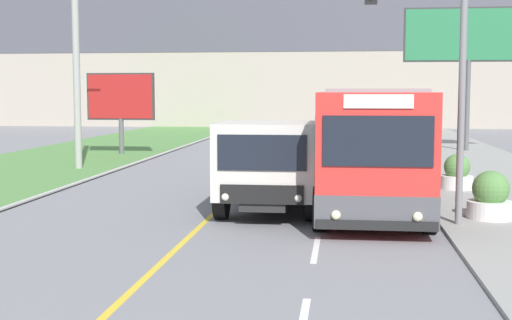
{
  "coord_description": "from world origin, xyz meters",
  "views": [
    {
      "loc": [
        3.26,
        -1.49,
        3.11
      ],
      "look_at": [
        1.1,
        16.12,
        1.4
      ],
      "focal_mm": 50.0,
      "sensor_mm": 36.0,
      "label": 1
    }
  ],
  "objects_px": {
    "dump_truck": "(271,166)",
    "planter_round_second": "(457,174)",
    "planter_round_near": "(490,198)",
    "utility_pole_far": "(76,39)",
    "city_bus": "(368,145)",
    "car_distant": "(361,140)",
    "billboard_small": "(121,99)",
    "billboard_large": "(469,39)",
    "traffic_light_mast": "(435,53)"
  },
  "relations": [
    {
      "from": "planter_round_near",
      "to": "billboard_large",
      "type": "bearing_deg",
      "value": 82.13
    },
    {
      "from": "billboard_large",
      "to": "utility_pole_far",
      "type": "bearing_deg",
      "value": -148.87
    },
    {
      "from": "traffic_light_mast",
      "to": "city_bus",
      "type": "bearing_deg",
      "value": 109.45
    },
    {
      "from": "billboard_small",
      "to": "car_distant",
      "type": "bearing_deg",
      "value": 7.09
    },
    {
      "from": "city_bus",
      "to": "utility_pole_far",
      "type": "height_order",
      "value": "utility_pole_far"
    },
    {
      "from": "car_distant",
      "to": "billboard_small",
      "type": "distance_m",
      "value": 12.05
    },
    {
      "from": "traffic_light_mast",
      "to": "planter_round_second",
      "type": "bearing_deg",
      "value": 76.08
    },
    {
      "from": "city_bus",
      "to": "traffic_light_mast",
      "type": "relative_size",
      "value": 1.85
    },
    {
      "from": "car_distant",
      "to": "planter_round_near",
      "type": "relative_size",
      "value": 3.73
    },
    {
      "from": "billboard_small",
      "to": "planter_round_second",
      "type": "bearing_deg",
      "value": -38.47
    },
    {
      "from": "city_bus",
      "to": "car_distant",
      "type": "bearing_deg",
      "value": 89.32
    },
    {
      "from": "traffic_light_mast",
      "to": "planter_round_second",
      "type": "height_order",
      "value": "traffic_light_mast"
    },
    {
      "from": "city_bus",
      "to": "dump_truck",
      "type": "relative_size",
      "value": 1.76
    },
    {
      "from": "traffic_light_mast",
      "to": "planter_round_near",
      "type": "xyz_separation_m",
      "value": [
        1.48,
        0.82,
        -3.4
      ]
    },
    {
      "from": "city_bus",
      "to": "planter_round_second",
      "type": "distance_m",
      "value": 3.8
    },
    {
      "from": "car_distant",
      "to": "billboard_small",
      "type": "bearing_deg",
      "value": -172.91
    },
    {
      "from": "car_distant",
      "to": "billboard_large",
      "type": "relative_size",
      "value": 0.58
    },
    {
      "from": "dump_truck",
      "to": "planter_round_second",
      "type": "bearing_deg",
      "value": 40.23
    },
    {
      "from": "utility_pole_far",
      "to": "car_distant",
      "type": "bearing_deg",
      "value": 35.54
    },
    {
      "from": "planter_round_near",
      "to": "car_distant",
      "type": "bearing_deg",
      "value": 98.24
    },
    {
      "from": "car_distant",
      "to": "planter_round_second",
      "type": "relative_size",
      "value": 3.94
    },
    {
      "from": "city_bus",
      "to": "billboard_large",
      "type": "xyz_separation_m",
      "value": [
        5.6,
        17.25,
        4.14
      ]
    },
    {
      "from": "billboard_small",
      "to": "planter_round_second",
      "type": "xyz_separation_m",
      "value": [
        14.44,
        -11.47,
        -2.19
      ]
    },
    {
      "from": "car_distant",
      "to": "billboard_small",
      "type": "relative_size",
      "value": 1.07
    },
    {
      "from": "car_distant",
      "to": "billboard_large",
      "type": "distance_m",
      "value": 7.69
    },
    {
      "from": "utility_pole_far",
      "to": "traffic_light_mast",
      "type": "height_order",
      "value": "utility_pole_far"
    },
    {
      "from": "car_distant",
      "to": "billboard_small",
      "type": "height_order",
      "value": "billboard_small"
    },
    {
      "from": "utility_pole_far",
      "to": "planter_round_second",
      "type": "height_order",
      "value": "utility_pole_far"
    },
    {
      "from": "planter_round_near",
      "to": "utility_pole_far",
      "type": "bearing_deg",
      "value": 144.55
    },
    {
      "from": "billboard_large",
      "to": "planter_round_second",
      "type": "bearing_deg",
      "value": -100.5
    },
    {
      "from": "city_bus",
      "to": "billboard_small",
      "type": "xyz_separation_m",
      "value": [
        -11.61,
        13.77,
        1.14
      ]
    },
    {
      "from": "city_bus",
      "to": "planter_round_near",
      "type": "bearing_deg",
      "value": -46.3
    },
    {
      "from": "dump_truck",
      "to": "traffic_light_mast",
      "type": "distance_m",
      "value": 4.99
    },
    {
      "from": "city_bus",
      "to": "dump_truck",
      "type": "height_order",
      "value": "city_bus"
    },
    {
      "from": "utility_pole_far",
      "to": "billboard_small",
      "type": "relative_size",
      "value": 2.56
    },
    {
      "from": "traffic_light_mast",
      "to": "billboard_small",
      "type": "relative_size",
      "value": 1.56
    },
    {
      "from": "city_bus",
      "to": "car_distant",
      "type": "relative_size",
      "value": 2.71
    },
    {
      "from": "billboard_large",
      "to": "traffic_light_mast",
      "type": "bearing_deg",
      "value": -101.49
    },
    {
      "from": "utility_pole_far",
      "to": "planter_round_near",
      "type": "xyz_separation_m",
      "value": [
        14.07,
        -10.02,
        -4.61
      ]
    },
    {
      "from": "dump_truck",
      "to": "billboard_large",
      "type": "height_order",
      "value": "billboard_large"
    },
    {
      "from": "car_distant",
      "to": "planter_round_near",
      "type": "xyz_separation_m",
      "value": [
        2.63,
        -18.18,
        -0.11
      ]
    },
    {
      "from": "utility_pole_far",
      "to": "billboard_large",
      "type": "relative_size",
      "value": 1.4
    },
    {
      "from": "city_bus",
      "to": "billboard_large",
      "type": "distance_m",
      "value": 18.61
    },
    {
      "from": "dump_truck",
      "to": "utility_pole_far",
      "type": "distance_m",
      "value": 13.37
    },
    {
      "from": "utility_pole_far",
      "to": "dump_truck",
      "type": "bearing_deg",
      "value": -46.85
    },
    {
      "from": "traffic_light_mast",
      "to": "billboard_small",
      "type": "height_order",
      "value": "traffic_light_mast"
    },
    {
      "from": "utility_pole_far",
      "to": "planter_round_second",
      "type": "bearing_deg",
      "value": -18.71
    },
    {
      "from": "utility_pole_far",
      "to": "traffic_light_mast",
      "type": "bearing_deg",
      "value": -40.73
    },
    {
      "from": "city_bus",
      "to": "billboard_small",
      "type": "bearing_deg",
      "value": 130.12
    },
    {
      "from": "dump_truck",
      "to": "utility_pole_far",
      "type": "relative_size",
      "value": 0.64
    }
  ]
}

